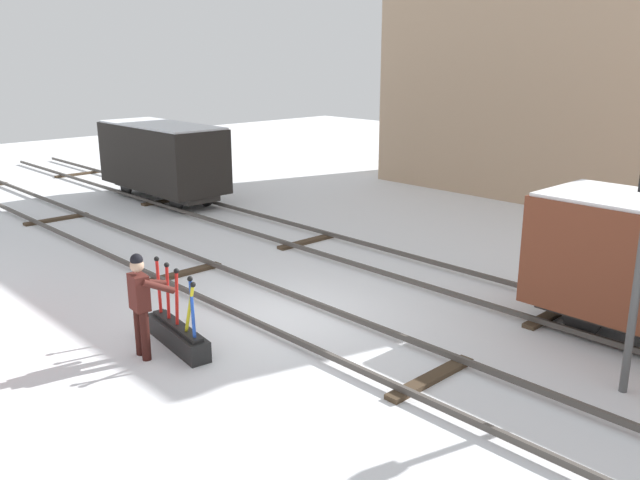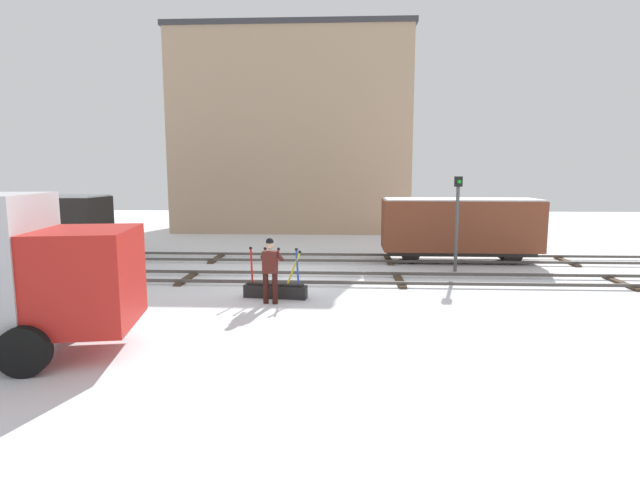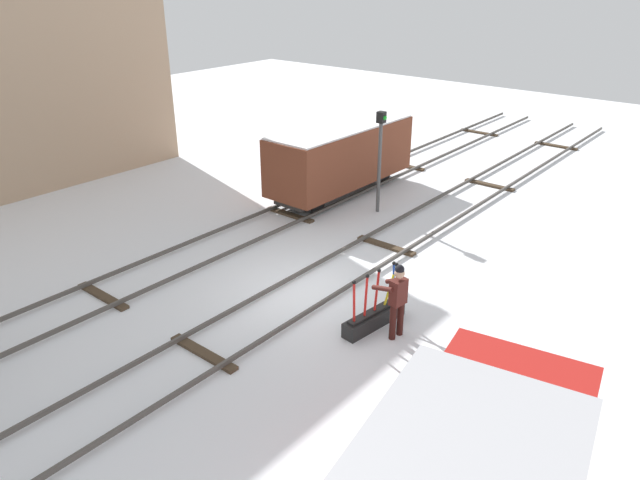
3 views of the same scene
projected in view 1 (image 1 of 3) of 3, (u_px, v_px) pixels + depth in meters
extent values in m
plane|color=white|center=(284.00, 317.00, 12.77)|extent=(60.00, 60.00, 0.00)
cube|color=#4C4742|center=(254.00, 321.00, 12.26)|extent=(44.00, 0.07, 0.10)
cube|color=#4C4742|center=(311.00, 302.00, 13.22)|extent=(44.00, 0.07, 0.10)
cube|color=#423323|center=(57.00, 219.00, 20.14)|extent=(0.24, 1.94, 0.08)
cube|color=#423323|center=(184.00, 273.00, 15.22)|extent=(0.24, 1.94, 0.08)
cube|color=#423323|center=(431.00, 378.00, 10.30)|extent=(0.24, 1.94, 0.08)
cube|color=#4C4742|center=(390.00, 275.00, 14.81)|extent=(44.00, 0.07, 0.10)
cube|color=#4C4742|center=(430.00, 261.00, 15.76)|extent=(44.00, 0.07, 0.10)
cube|color=#423323|center=(79.00, 174.00, 27.60)|extent=(0.24, 1.94, 0.08)
cube|color=#423323|center=(168.00, 200.00, 22.68)|extent=(0.24, 1.94, 0.08)
cube|color=#423323|center=(308.00, 241.00, 17.77)|extent=(0.24, 1.94, 0.08)
cube|color=#423323|center=(553.00, 314.00, 12.85)|extent=(0.24, 1.94, 0.08)
cube|color=black|center=(178.00, 337.00, 11.46)|extent=(1.83, 0.58, 0.36)
cube|color=black|center=(177.00, 326.00, 11.40)|extent=(1.63, 0.40, 0.06)
cylinder|color=red|center=(159.00, 287.00, 11.80)|extent=(0.10, 0.07, 1.05)
sphere|color=black|center=(157.00, 259.00, 11.67)|extent=(0.09, 0.09, 0.09)
cylinder|color=red|center=(168.00, 293.00, 11.51)|extent=(0.11, 0.07, 1.05)
sphere|color=black|center=(167.00, 265.00, 11.35)|extent=(0.09, 0.09, 0.09)
cylinder|color=red|center=(177.00, 300.00, 11.23)|extent=(0.16, 0.08, 1.05)
sphere|color=black|center=(176.00, 271.00, 11.04)|extent=(0.09, 0.09, 0.09)
cylinder|color=yellow|center=(189.00, 310.00, 10.87)|extent=(0.43, 0.11, 1.00)
sphere|color=black|center=(193.00, 285.00, 10.59)|extent=(0.09, 0.09, 0.09)
cylinder|color=#1E47B7|center=(192.00, 310.00, 10.77)|extent=(0.12, 0.07, 1.05)
sphere|color=black|center=(190.00, 279.00, 10.65)|extent=(0.09, 0.09, 0.09)
cylinder|color=#351511|center=(139.00, 331.00, 11.11)|extent=(0.15, 0.15, 0.85)
cylinder|color=#351511|center=(145.00, 336.00, 10.90)|extent=(0.15, 0.15, 0.85)
cube|color=#4C1E19|center=(139.00, 292.00, 10.81)|extent=(0.41, 0.28, 0.60)
sphere|color=tan|center=(137.00, 265.00, 10.69)|extent=(0.23, 0.23, 0.23)
sphere|color=black|center=(136.00, 260.00, 10.66)|extent=(0.21, 0.21, 0.21)
cylinder|color=#4C1E19|center=(150.00, 282.00, 11.11)|extent=(0.18, 0.58, 0.25)
cylinder|color=#4C1E19|center=(159.00, 287.00, 10.76)|extent=(0.18, 0.57, 0.35)
cylinder|color=#4C4C4C|center=(636.00, 296.00, 9.57)|extent=(0.12, 0.12, 3.05)
cube|color=tan|center=(604.00, 24.00, 22.61)|extent=(13.99, 6.93, 11.63)
cylinder|color=black|center=(582.00, 318.00, 11.85)|extent=(0.70, 0.11, 0.70)
cylinder|color=black|center=(610.00, 302.00, 12.59)|extent=(0.70, 0.11, 0.70)
cube|color=#2D2B28|center=(164.00, 189.00, 22.73)|extent=(4.90, 1.26, 0.20)
cube|color=black|center=(162.00, 156.00, 22.43)|extent=(5.16, 2.08, 2.05)
cube|color=silver|center=(160.00, 125.00, 22.14)|extent=(5.06, 2.00, 0.06)
cylinder|color=black|center=(126.00, 186.00, 23.55)|extent=(0.70, 0.11, 0.70)
cylinder|color=black|center=(154.00, 182.00, 24.29)|extent=(0.70, 0.11, 0.70)
cylinder|color=black|center=(176.00, 201.00, 21.20)|extent=(0.70, 0.11, 0.70)
cylinder|color=black|center=(206.00, 196.00, 21.94)|extent=(0.70, 0.11, 0.70)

